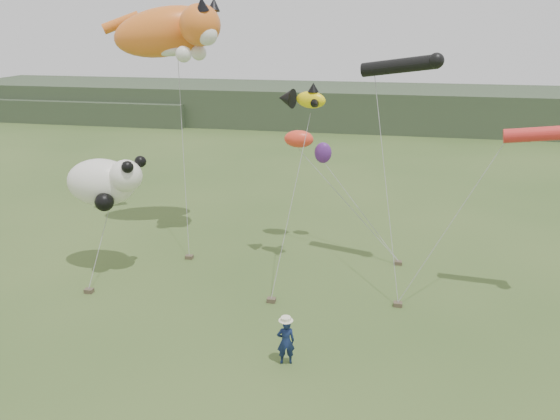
# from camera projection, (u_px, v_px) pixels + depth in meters

# --- Properties ---
(ground) EXTENTS (120.00, 120.00, 0.00)m
(ground) POSITION_uv_depth(u_px,v_px,m) (259.00, 350.00, 18.59)
(ground) COLOR #385123
(ground) RESTS_ON ground
(headland) EXTENTS (90.00, 13.00, 4.00)m
(headland) POSITION_uv_depth(u_px,v_px,m) (326.00, 106.00, 59.98)
(headland) COLOR #2D3D28
(headland) RESTS_ON ground
(festival_attendant) EXTENTS (0.67, 0.53, 1.60)m
(festival_attendant) POSITION_uv_depth(u_px,v_px,m) (286.00, 341.00, 17.62)
(festival_attendant) COLOR #121F45
(festival_attendant) RESTS_ON ground
(sandbag_anchors) EXTENTS (12.87, 5.64, 0.17)m
(sandbag_anchors) POSITION_uv_depth(u_px,v_px,m) (269.00, 281.00, 23.31)
(sandbag_anchors) COLOR brown
(sandbag_anchors) RESTS_ON ground
(cat_kite) EXTENTS (6.83, 4.03, 3.14)m
(cat_kite) POSITION_uv_depth(u_px,v_px,m) (173.00, 31.00, 26.24)
(cat_kite) COLOR orange
(cat_kite) RESTS_ON ground
(fish_kite) EXTENTS (2.28, 1.51, 1.13)m
(fish_kite) POSITION_uv_depth(u_px,v_px,m) (302.00, 99.00, 23.00)
(fish_kite) COLOR yellow
(fish_kite) RESTS_ON ground
(tube_kites) EXTENTS (8.60, 3.38, 3.23)m
(tube_kites) POSITION_uv_depth(u_px,v_px,m) (465.00, 93.00, 21.19)
(tube_kites) COLOR black
(tube_kites) RESTS_ON ground
(panda_kite) EXTENTS (3.62, 2.34, 2.25)m
(panda_kite) POSITION_uv_depth(u_px,v_px,m) (105.00, 182.00, 23.53)
(panda_kite) COLOR white
(panda_kite) RESTS_ON ground
(misc_kites) EXTENTS (2.30, 0.93, 1.62)m
(misc_kites) POSITION_uv_depth(u_px,v_px,m) (307.00, 143.00, 26.43)
(misc_kites) COLOR #F83E26
(misc_kites) RESTS_ON ground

